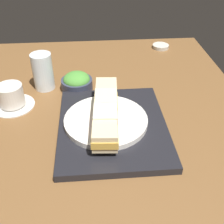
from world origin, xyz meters
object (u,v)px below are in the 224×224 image
at_px(sandwich_plate, 106,120).
at_px(salad_bowl, 77,82).
at_px(sandwich_inner_far, 106,103).
at_px(coffee_cup, 11,97).
at_px(sandwich_farmost, 106,91).
at_px(small_sauce_dish, 161,46).
at_px(sandwich_inner_near, 105,118).
at_px(drinking_glass, 43,72).
at_px(sandwich_nearmost, 105,135).

distance_m(sandwich_plate, salad_bowl, 0.24).
distance_m(sandwich_inner_far, coffee_cup, 0.31).
bearing_deg(coffee_cup, sandwich_farmost, -96.96).
bearing_deg(small_sauce_dish, sandwich_inner_near, 153.88).
distance_m(coffee_cup, drinking_glass, 0.14).
bearing_deg(sandwich_inner_far, salad_bowl, 25.14).
distance_m(sandwich_inner_far, salad_bowl, 0.21).
bearing_deg(sandwich_farmost, drinking_glass, 55.58).
distance_m(sandwich_nearmost, sandwich_farmost, 0.20).
relative_size(sandwich_inner_near, sandwich_inner_far, 0.96).
xyz_separation_m(sandwich_nearmost, sandwich_farmost, (0.20, -0.02, 0.00)).
xyz_separation_m(sandwich_inner_far, coffee_cup, (0.10, 0.29, -0.03)).
bearing_deg(salad_bowl, sandwich_inner_near, -162.05).
bearing_deg(sandwich_plate, sandwich_farmost, -4.74).
xyz_separation_m(sandwich_plate, salad_bowl, (0.22, 0.09, -0.00)).
relative_size(sandwich_inner_far, sandwich_farmost, 1.05).
distance_m(sandwich_farmost, small_sauce_dish, 0.53).
distance_m(sandwich_inner_near, small_sauce_dish, 0.65).
relative_size(sandwich_plate, sandwich_inner_near, 2.93).
bearing_deg(sandwich_nearmost, sandwich_inner_far, -4.74).
xyz_separation_m(sandwich_plate, sandwich_farmost, (0.10, -0.01, 0.03)).
bearing_deg(coffee_cup, salad_bowl, -67.26).
bearing_deg(drinking_glass, small_sauce_dish, -57.80).
height_order(sandwich_plate, drinking_glass, drinking_glass).
distance_m(sandwich_plate, sandwich_farmost, 0.11).
distance_m(sandwich_plate, sandwich_inner_far, 0.05).
bearing_deg(drinking_glass, sandwich_plate, -140.74).
bearing_deg(sandwich_plate, sandwich_inner_far, -4.74).
height_order(sandwich_inner_near, salad_bowl, sandwich_inner_near).
bearing_deg(salad_bowl, small_sauce_dish, -48.70).
bearing_deg(sandwich_inner_far, sandwich_inner_near, 175.26).
xyz_separation_m(sandwich_plate, drinking_glass, (0.24, 0.20, 0.03)).
xyz_separation_m(sandwich_inner_near, small_sauce_dish, (0.58, -0.29, -0.06)).
xyz_separation_m(sandwich_farmost, salad_bowl, (0.12, 0.09, -0.04)).
xyz_separation_m(sandwich_nearmost, coffee_cup, (0.24, 0.28, -0.03)).
bearing_deg(salad_bowl, sandwich_inner_far, -154.86).
distance_m(sandwich_inner_far, sandwich_farmost, 0.07).
height_order(sandwich_nearmost, small_sauce_dish, sandwich_nearmost).
height_order(sandwich_inner_far, drinking_glass, drinking_glass).
bearing_deg(sandwich_inner_far, sandwich_nearmost, 175.26).
bearing_deg(salad_bowl, sandwich_nearmost, -166.55).
bearing_deg(salad_bowl, sandwich_plate, -158.91).
height_order(salad_bowl, coffee_cup, coffee_cup).
bearing_deg(sandwich_nearmost, coffee_cup, 49.62).
bearing_deg(small_sauce_dish, sandwich_plate, 152.73).
relative_size(sandwich_nearmost, sandwich_farmost, 1.07).
bearing_deg(sandwich_inner_far, sandwich_farmost, -4.74).
distance_m(sandwich_inner_far, drinking_glass, 0.29).
height_order(sandwich_inner_far, salad_bowl, sandwich_inner_far).
xyz_separation_m(sandwich_inner_far, small_sauce_dish, (0.52, -0.28, -0.06)).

